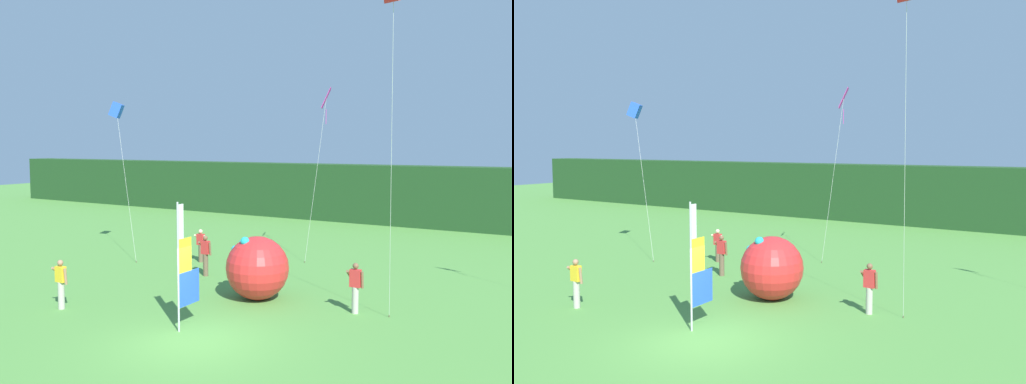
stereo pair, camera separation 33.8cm
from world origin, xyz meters
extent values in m
plane|color=#518E3D|center=(0.00, 0.00, 0.00)|extent=(120.00, 120.00, 0.00)
cube|color=#1E421E|center=(0.00, 25.61, 2.06)|extent=(80.00, 2.40, 4.12)
cylinder|color=#B7B7BC|center=(-0.85, 0.46, 1.94)|extent=(0.06, 0.06, 3.88)
cube|color=blue|center=(-0.85, 0.97, 1.22)|extent=(0.02, 0.97, 1.04)
cube|color=yellow|center=(-0.85, 0.79, 2.25)|extent=(0.02, 0.60, 1.04)
cube|color=white|center=(-0.85, 0.60, 3.29)|extent=(0.02, 0.23, 1.04)
cylinder|color=#B7B2A3|center=(3.00, 4.85, 0.44)|extent=(0.22, 0.22, 0.89)
cube|color=red|center=(3.00, 4.85, 1.18)|extent=(0.36, 0.20, 0.58)
sphere|color=brown|center=(3.00, 4.85, 1.59)|extent=(0.20, 0.20, 0.20)
cylinder|color=brown|center=(2.77, 4.91, 1.24)|extent=(0.09, 0.48, 0.42)
cylinder|color=brown|center=(3.23, 4.85, 1.14)|extent=(0.09, 0.14, 0.56)
cylinder|color=#B7B2A3|center=(-5.69, 0.17, 0.47)|extent=(0.22, 0.22, 0.93)
cube|color=yellow|center=(-5.69, 0.17, 1.20)|extent=(0.36, 0.20, 0.53)
sphere|color=#A37556|center=(-5.69, 0.17, 1.59)|extent=(0.20, 0.20, 0.20)
cylinder|color=#A37556|center=(-5.92, 0.23, 1.24)|extent=(0.09, 0.48, 0.42)
cylinder|color=#A37556|center=(-5.46, 0.18, 1.14)|extent=(0.09, 0.14, 0.56)
cylinder|color=brown|center=(-4.29, 6.48, 0.47)|extent=(0.22, 0.22, 0.95)
cube|color=red|center=(-4.29, 6.48, 1.22)|extent=(0.36, 0.20, 0.56)
sphere|color=brown|center=(-4.29, 6.48, 1.62)|extent=(0.20, 0.20, 0.20)
cylinder|color=brown|center=(-4.52, 6.55, 1.28)|extent=(0.09, 0.48, 0.42)
cylinder|color=brown|center=(-4.06, 6.49, 1.18)|extent=(0.09, 0.14, 0.56)
cylinder|color=brown|center=(-6.13, 8.59, 0.41)|extent=(0.22, 0.22, 0.83)
cube|color=red|center=(-6.13, 8.59, 1.09)|extent=(0.36, 0.20, 0.52)
sphere|color=beige|center=(-6.13, 8.59, 1.47)|extent=(0.20, 0.20, 0.20)
cylinder|color=beige|center=(-6.36, 8.65, 1.12)|extent=(0.09, 0.48, 0.42)
cylinder|color=beige|center=(-5.90, 8.60, 1.02)|extent=(0.09, 0.14, 0.56)
sphere|color=red|center=(-0.61, 4.60, 1.14)|extent=(2.28, 2.28, 2.28)
sphere|color=#23B2C6|center=(-1.40, 4.89, 1.91)|extent=(0.32, 0.32, 0.32)
sphere|color=#23B2C6|center=(-1.60, 4.70, 1.70)|extent=(0.32, 0.32, 0.32)
sphere|color=#23B2C6|center=(-0.83, 4.13, 2.16)|extent=(0.32, 0.32, 0.32)
cylinder|color=brown|center=(4.10, 5.03, 0.04)|extent=(0.03, 0.03, 0.08)
cylinder|color=silver|center=(4.27, 4.35, 4.97)|extent=(0.36, 1.38, 9.95)
cylinder|color=brown|center=(-8.66, 6.91, 0.04)|extent=(0.03, 0.03, 0.08)
cylinder|color=silver|center=(-9.72, 7.43, 3.63)|extent=(2.13, 1.04, 7.27)
cube|color=blue|center=(-10.78, 7.94, 7.26)|extent=(0.83, 0.73, 0.83)
cylinder|color=brown|center=(-1.83, 11.00, 0.04)|extent=(0.03, 0.03, 0.08)
cylinder|color=silver|center=(-1.61, 11.63, 3.88)|extent=(0.47, 1.28, 7.76)
cube|color=#DB33A8|center=(-1.38, 12.26, 7.76)|extent=(0.69, 0.86, 0.96)
cylinder|color=#DB33A8|center=(-1.38, 12.26, 6.89)|extent=(0.02, 0.02, 0.70)
camera|label=1|loc=(9.30, -11.93, 5.54)|focal=38.37mm
camera|label=2|loc=(9.59, -11.75, 5.54)|focal=38.37mm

